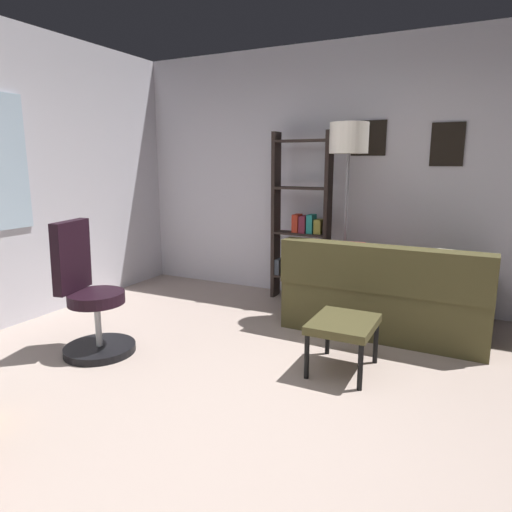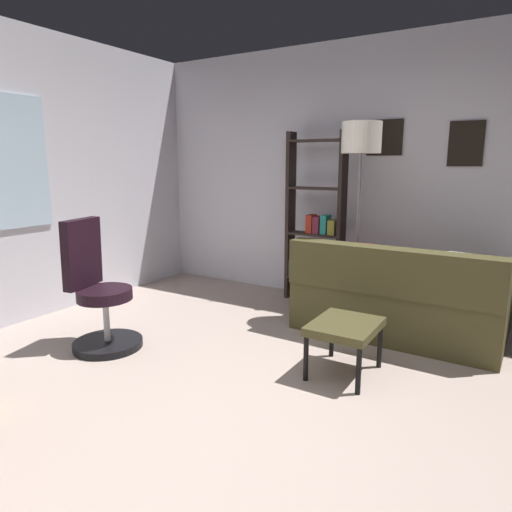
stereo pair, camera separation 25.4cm
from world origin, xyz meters
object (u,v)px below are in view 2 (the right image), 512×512
(floor_lamp, at_px, (361,153))
(couch, at_px, (411,299))
(footstool, at_px, (345,329))
(office_chair, at_px, (99,299))
(bookshelf, at_px, (315,229))

(floor_lamp, bearing_deg, couch, -96.98)
(couch, distance_m, footstool, 1.14)
(footstool, height_order, office_chair, office_chair)
(office_chair, relative_size, floor_lamp, 0.57)
(couch, distance_m, bookshelf, 1.31)
(couch, xyz_separation_m, footstool, (-1.12, 0.20, 0.04))
(floor_lamp, bearing_deg, footstool, -163.90)
(footstool, height_order, bookshelf, bookshelf)
(footstool, distance_m, office_chair, 1.99)
(office_chair, bearing_deg, couch, -51.02)
(couch, height_order, office_chair, office_chair)
(footstool, bearing_deg, floor_lamp, 16.10)
(footstool, relative_size, floor_lamp, 0.29)
(bookshelf, xyz_separation_m, floor_lamp, (-0.35, -0.59, 0.80))
(footstool, xyz_separation_m, office_chair, (-0.58, 1.90, 0.07))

